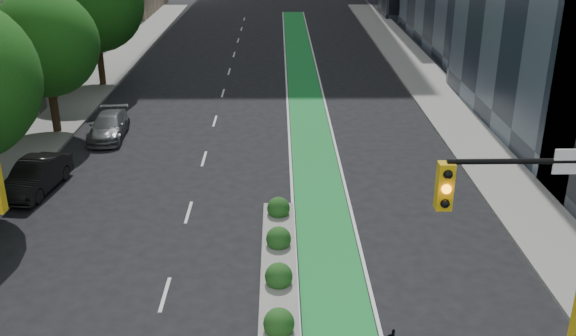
{
  "coord_description": "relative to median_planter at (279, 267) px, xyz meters",
  "views": [
    {
      "loc": [
        1.22,
        -11.72,
        11.71
      ],
      "look_at": [
        1.55,
        9.44,
        3.0
      ],
      "focal_mm": 40.0,
      "sensor_mm": 36.0,
      "label": 1
    }
  ],
  "objects": [
    {
      "name": "sidewalk_left",
      "position": [
        -13.0,
        17.96,
        -0.3
      ],
      "size": [
        3.6,
        90.0,
        0.15
      ],
      "primitive_type": "cube",
      "color": "gray",
      "rests_on": "ground"
    },
    {
      "name": "sidewalk_right",
      "position": [
        10.6,
        17.96,
        -0.3
      ],
      "size": [
        3.6,
        90.0,
        0.15
      ],
      "primitive_type": "cube",
      "color": "gray",
      "rests_on": "ground"
    },
    {
      "name": "bike_lane_paint",
      "position": [
        1.8,
        22.96,
        -0.37
      ],
      "size": [
        2.2,
        70.0,
        0.01
      ],
      "primitive_type": "cube",
      "color": "#198C36",
      "rests_on": "ground"
    },
    {
      "name": "tree_midfar",
      "position": [
        -12.2,
        14.96,
        4.57
      ],
      "size": [
        5.6,
        5.6,
        7.76
      ],
      "color": "black",
      "rests_on": "ground"
    },
    {
      "name": "tree_far",
      "position": [
        -12.2,
        24.96,
        5.32
      ],
      "size": [
        6.6,
        6.6,
        9.0
      ],
      "color": "black",
      "rests_on": "ground"
    },
    {
      "name": "median_planter",
      "position": [
        0.0,
        0.0,
        0.0
      ],
      "size": [
        1.2,
        10.26,
        1.1
      ],
      "color": "gray",
      "rests_on": "ground"
    },
    {
      "name": "parked_car_left_mid",
      "position": [
        -10.61,
        7.19,
        0.34
      ],
      "size": [
        2.08,
        4.51,
        1.43
      ],
      "primitive_type": "imported",
      "rotation": [
        0.0,
        0.0,
        -0.13
      ],
      "color": "black",
      "rests_on": "ground"
    },
    {
      "name": "parked_car_left_far",
      "position": [
        -9.16,
        14.22,
        0.26
      ],
      "size": [
        2.03,
        4.47,
        1.27
      ],
      "primitive_type": "imported",
      "rotation": [
        0.0,
        0.0,
        0.06
      ],
      "color": "#585C5D",
      "rests_on": "ground"
    }
  ]
}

